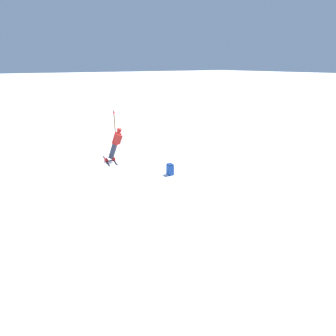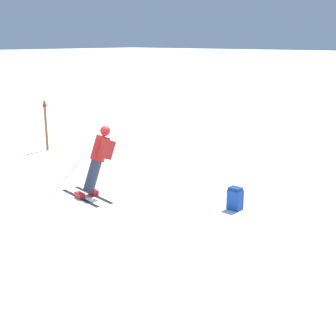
# 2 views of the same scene
# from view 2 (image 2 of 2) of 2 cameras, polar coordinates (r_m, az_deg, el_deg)

# --- Properties ---
(ground_plane) EXTENTS (300.00, 300.00, 0.00)m
(ground_plane) POSITION_cam_2_polar(r_m,az_deg,el_deg) (11.19, -9.63, -3.37)
(ground_plane) COLOR white
(skier) EXTENTS (1.29, 1.65, 1.66)m
(skier) POSITION_cam_2_polar(r_m,az_deg,el_deg) (11.04, -8.49, 1.28)
(skier) COLOR black
(skier) RESTS_ON ground
(spare_backpack) EXTENTS (0.23, 0.31, 0.50)m
(spare_backpack) POSITION_cam_2_polar(r_m,az_deg,el_deg) (10.20, 8.19, -3.72)
(spare_backpack) COLOR #194293
(spare_backpack) RESTS_ON ground
(trail_marker) EXTENTS (0.13, 0.13, 1.64)m
(trail_marker) POSITION_cam_2_polar(r_m,az_deg,el_deg) (15.91, -14.67, 5.32)
(trail_marker) COLOR brown
(trail_marker) RESTS_ON ground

